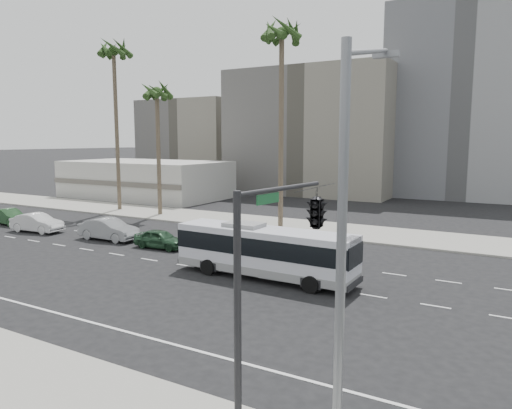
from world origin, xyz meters
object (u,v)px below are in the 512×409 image
Objects in this scene: car_b at (109,229)px; car_a at (160,239)px; streetlight_corner at (348,230)px; palm_far at (114,54)px; car_d at (9,217)px; palm_mid at (157,95)px; city_bus at (265,250)px; palm_near at (282,38)px; traffic_signal at (309,221)px; car_c at (37,223)px.

car_a is at bearing -94.58° from car_b.
streetlight_corner is 47.03m from palm_far.
palm_mid is (8.77, 11.11, 11.70)m from car_d.
car_d reaches higher than car_a.
car_a is 0.29× the size of palm_mid.
palm_mid is at bearing 38.08° from car_a.
car_b is at bearing -86.66° from car_d.
city_bus is 16.07m from car_b.
palm_far is (-20.70, 0.97, 0.57)m from palm_near.
palm_mid reaches higher than traffic_signal.
car_c is 0.27× the size of palm_near.
city_bus is at bearing -92.00° from car_d.
palm_near is 1.32× the size of palm_mid.
palm_near reaches higher than palm_mid.
traffic_signal is at bearing -123.56° from car_b.
palm_near is at bearing 114.45° from city_bus.
car_a is 0.22× the size of palm_far.
palm_near reaches higher than car_a.
palm_mid is at bearing 145.90° from city_bus.
car_b is 0.37× the size of palm_mid.
city_bus is 23.75m from car_c.
palm_near is (4.28, 11.21, 15.80)m from car_a.
car_b is at bearing -47.53° from palm_far.
streetlight_corner is 32.99m from palm_near.
palm_near is at bearing 114.31° from streetlight_corner.
palm_near reaches higher than car_b.
streetlight_corner reaches higher than city_bus.
car_b is at bearing -131.75° from palm_near.
car_c is (-7.87, -0.71, -0.05)m from car_b.
city_bus is 16.68m from streetlight_corner.
palm_far reaches higher than streetlight_corner.
palm_mid is at bearing -4.44° from palm_far.
car_b reaches higher than car_a.
streetlight_corner is at bearing -38.21° from palm_far.
streetlight_corner is (24.98, -16.33, 5.06)m from car_b.
car_b is at bearing -90.75° from car_c.
car_d is at bearing 85.48° from car_a.
car_b reaches higher than car_c.
city_bus is 2.68× the size of car_a.
palm_near reaches higher than car_d.
car_a is 0.60× the size of traffic_signal.
car_c is at bearing -76.43° from palm_far.
palm_far is at bearing 136.99° from streetlight_corner.
palm_far is (-10.92, 11.93, 16.21)m from car_b.
traffic_signal reaches higher than car_d.
car_c is 34.19m from traffic_signal.
car_a is 25.80m from streetlight_corner.
car_b reaches higher than car_d.
streetlight_corner is at bearing -108.72° from car_d.
car_d is 0.66× the size of traffic_signal.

